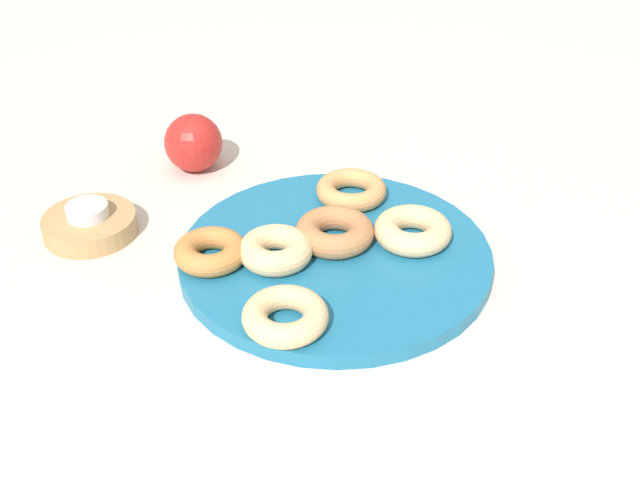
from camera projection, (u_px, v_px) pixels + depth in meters
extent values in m
plane|color=beige|center=(335.00, 262.00, 0.87)|extent=(2.40, 2.40, 0.00)
cylinder|color=#1E6B93|center=(335.00, 256.00, 0.86)|extent=(0.35, 0.35, 0.02)
torus|color=#B27547|center=(335.00, 232.00, 0.86)|extent=(0.10, 0.10, 0.03)
torus|color=#EABC84|center=(285.00, 316.00, 0.75)|extent=(0.12, 0.12, 0.02)
torus|color=#EABC84|center=(276.00, 250.00, 0.84)|extent=(0.09, 0.09, 0.03)
torus|color=#BC7A3D|center=(211.00, 251.00, 0.84)|extent=(0.11, 0.11, 0.03)
torus|color=tan|center=(351.00, 190.00, 0.94)|extent=(0.09, 0.09, 0.02)
torus|color=#EABC84|center=(413.00, 230.00, 0.87)|extent=(0.10, 0.10, 0.03)
cylinder|color=tan|center=(90.00, 225.00, 0.91)|extent=(0.11, 0.11, 0.02)
cylinder|color=silver|center=(87.00, 211.00, 0.90)|extent=(0.05, 0.05, 0.01)
sphere|color=red|center=(193.00, 143.00, 1.03)|extent=(0.08, 0.08, 0.08)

